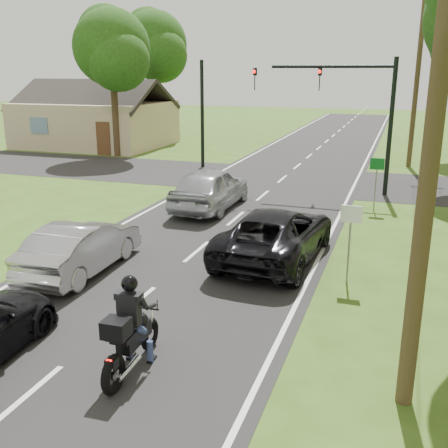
{
  "coord_description": "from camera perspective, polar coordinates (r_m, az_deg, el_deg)",
  "views": [
    {
      "loc": [
        5.79,
        -10.32,
        5.44
      ],
      "look_at": [
        1.24,
        3.0,
        1.3
      ],
      "focal_mm": 42.0,
      "sensor_mm": 36.0,
      "label": 1
    }
  ],
  "objects": [
    {
      "name": "silver_suv",
      "position": [
        21.25,
        -1.5,
        3.97
      ],
      "size": [
        2.08,
        5.06,
        1.72
      ],
      "primitive_type": "imported",
      "rotation": [
        0.0,
        0.0,
        3.13
      ],
      "color": "#A4A8AC",
      "rests_on": "road"
    },
    {
      "name": "ground",
      "position": [
        13.03,
        -9.58,
        -8.54
      ],
      "size": [
        140.0,
        140.0,
        0.0
      ],
      "primitive_type": "plane",
      "color": "#324D15",
      "rests_on": "ground"
    },
    {
      "name": "motorcycle_rider",
      "position": [
        10.03,
        -10.2,
        -11.76
      ],
      "size": [
        0.63,
        2.23,
        1.92
      ],
      "rotation": [
        0.0,
        0.0,
        0.04
      ],
      "color": "black",
      "rests_on": "ground"
    },
    {
      "name": "silver_sedan",
      "position": [
        15.06,
        -15.27,
        -2.44
      ],
      "size": [
        1.65,
        4.41,
        1.44
      ],
      "primitive_type": "imported",
      "rotation": [
        0.0,
        0.0,
        3.17
      ],
      "color": "#A9A9AE",
      "rests_on": "road"
    },
    {
      "name": "traffic_signal",
      "position": [
        24.48,
        13.43,
        12.9
      ],
      "size": [
        6.38,
        0.44,
        6.0
      ],
      "color": "black",
      "rests_on": "ground"
    },
    {
      "name": "sign_white",
      "position": [
        13.89,
        13.61,
        -0.15
      ],
      "size": [
        0.55,
        0.07,
        2.12
      ],
      "color": "slate",
      "rests_on": "ground"
    },
    {
      "name": "road",
      "position": [
        21.82,
        2.87,
        1.95
      ],
      "size": [
        8.0,
        100.0,
        0.01
      ],
      "primitive_type": "cube",
      "color": "black",
      "rests_on": "ground"
    },
    {
      "name": "house",
      "position": [
        40.82,
        -13.73,
        10.77
      ],
      "size": [
        10.2,
        8.0,
        4.84
      ],
      "color": "tan",
      "rests_on": "ground"
    },
    {
      "name": "sign_green",
      "position": [
        21.66,
        16.28,
        5.52
      ],
      "size": [
        0.55,
        0.07,
        2.12
      ],
      "color": "slate",
      "rests_on": "ground"
    },
    {
      "name": "utility_pole_far",
      "position": [
        32.33,
        20.29,
        14.79
      ],
      "size": [
        1.6,
        0.28,
        10.0
      ],
      "color": "#4E3C23",
      "rests_on": "ground"
    },
    {
      "name": "tree_left_near",
      "position": [
        34.85,
        -11.9,
        17.86
      ],
      "size": [
        5.12,
        4.96,
        9.22
      ],
      "color": "#332316",
      "rests_on": "ground"
    },
    {
      "name": "cross_road",
      "position": [
        27.49,
        6.35,
        4.89
      ],
      "size": [
        60.0,
        7.0,
        0.01
      ],
      "primitive_type": "cube",
      "color": "black",
      "rests_on": "ground"
    },
    {
      "name": "tree_left_far",
      "position": [
        44.6,
        -7.44,
        18.44
      ],
      "size": [
        5.76,
        5.58,
        10.14
      ],
      "color": "#332316",
      "rests_on": "ground"
    },
    {
      "name": "signal_pole_far",
      "position": [
        30.48,
        -2.38,
        11.78
      ],
      "size": [
        0.2,
        0.2,
        6.0
      ],
      "primitive_type": "cylinder",
      "color": "black",
      "rests_on": "ground"
    },
    {
      "name": "utility_pole_near",
      "position": [
        8.34,
        22.22,
        12.76
      ],
      "size": [
        1.6,
        0.28,
        10.0
      ],
      "color": "#4E3C23",
      "rests_on": "ground"
    },
    {
      "name": "dark_suv",
      "position": [
        15.64,
        5.65,
        -1.04
      ],
      "size": [
        2.88,
        5.65,
        1.53
      ],
      "primitive_type": "imported",
      "rotation": [
        0.0,
        0.0,
        3.08
      ],
      "color": "black",
      "rests_on": "road"
    }
  ]
}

